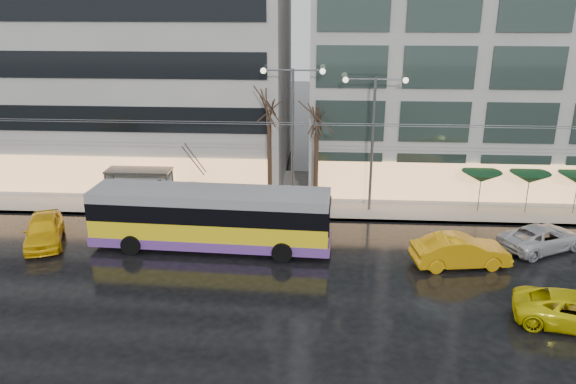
# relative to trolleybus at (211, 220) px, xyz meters

# --- Properties ---
(ground) EXTENTS (140.00, 140.00, 0.00)m
(ground) POSITION_rel_trolleybus_xyz_m (2.16, -4.64, -1.65)
(ground) COLOR black
(ground) RESTS_ON ground
(sidewalk) EXTENTS (80.00, 10.00, 0.15)m
(sidewalk) POSITION_rel_trolleybus_xyz_m (4.16, 9.36, -1.57)
(sidewalk) COLOR gray
(sidewalk) RESTS_ON ground
(kerb) EXTENTS (80.00, 0.10, 0.15)m
(kerb) POSITION_rel_trolleybus_xyz_m (4.16, 4.41, -1.57)
(kerb) COLOR slate
(kerb) RESTS_ON ground
(building_left) EXTENTS (34.00, 14.00, 22.00)m
(building_left) POSITION_rel_trolleybus_xyz_m (-13.84, 14.36, 9.50)
(building_left) COLOR #9E9B97
(building_left) RESTS_ON sidewalk
(building_right) EXTENTS (32.00, 14.00, 25.00)m
(building_right) POSITION_rel_trolleybus_xyz_m (21.16, 14.36, 11.00)
(building_right) COLOR #9E9B97
(building_right) RESTS_ON sidewalk
(trolleybus) EXTENTS (13.26, 5.42, 6.09)m
(trolleybus) POSITION_rel_trolleybus_xyz_m (0.00, 0.00, 0.00)
(trolleybus) COLOR yellow
(trolleybus) RESTS_ON ground
(catenary) EXTENTS (42.24, 5.12, 7.00)m
(catenary) POSITION_rel_trolleybus_xyz_m (3.16, 3.30, 2.60)
(catenary) COLOR #595B60
(catenary) RESTS_ON ground
(bus_shelter) EXTENTS (4.20, 1.60, 2.51)m
(bus_shelter) POSITION_rel_trolleybus_xyz_m (-6.22, 6.05, 0.31)
(bus_shelter) COLOR #595B60
(bus_shelter) RESTS_ON sidewalk
(street_lamp_near) EXTENTS (3.96, 0.36, 9.03)m
(street_lamp_near) POSITION_rel_trolleybus_xyz_m (4.16, 6.16, 4.34)
(street_lamp_near) COLOR #595B60
(street_lamp_near) RESTS_ON sidewalk
(street_lamp_far) EXTENTS (3.96, 0.36, 8.53)m
(street_lamp_far) POSITION_rel_trolleybus_xyz_m (9.16, 6.16, 4.07)
(street_lamp_far) COLOR #595B60
(street_lamp_far) RESTS_ON sidewalk
(tree_a) EXTENTS (3.20, 3.20, 8.40)m
(tree_a) POSITION_rel_trolleybus_xyz_m (2.66, 6.36, 5.44)
(tree_a) COLOR black
(tree_a) RESTS_ON sidewalk
(tree_b) EXTENTS (3.20, 3.20, 7.70)m
(tree_b) POSITION_rel_trolleybus_xyz_m (5.66, 6.56, 4.75)
(tree_b) COLOR black
(tree_b) RESTS_ON sidewalk
(parasol_a) EXTENTS (2.50, 2.50, 2.65)m
(parasol_a) POSITION_rel_trolleybus_xyz_m (16.16, 6.36, 0.80)
(parasol_a) COLOR #595B60
(parasol_a) RESTS_ON sidewalk
(parasol_b) EXTENTS (2.50, 2.50, 2.65)m
(parasol_b) POSITION_rel_trolleybus_xyz_m (19.16, 6.36, 0.80)
(parasol_b) COLOR #595B60
(parasol_b) RESTS_ON sidewalk
(taxi_a) EXTENTS (3.58, 5.20, 1.64)m
(taxi_a) POSITION_rel_trolleybus_xyz_m (-9.56, -0.05, -0.83)
(taxi_a) COLOR yellow
(taxi_a) RESTS_ON ground
(taxi_b) EXTENTS (5.21, 2.49, 1.65)m
(taxi_b) POSITION_rel_trolleybus_xyz_m (13.30, -1.40, -0.83)
(taxi_b) COLOR orange
(taxi_b) RESTS_ON ground
(sedan_silver) EXTENTS (5.48, 4.41, 1.39)m
(sedan_silver) POSITION_rel_trolleybus_xyz_m (18.28, 0.96, -0.96)
(sedan_silver) COLOR silver
(sedan_silver) RESTS_ON ground
(pedestrian_a) EXTENTS (1.21, 1.22, 2.19)m
(pedestrian_a) POSITION_rel_trolleybus_xyz_m (-2.05, 4.76, -0.08)
(pedestrian_a) COLOR black
(pedestrian_a) RESTS_ON sidewalk
(pedestrian_b) EXTENTS (1.01, 0.97, 1.64)m
(pedestrian_b) POSITION_rel_trolleybus_xyz_m (-4.76, 6.44, -0.68)
(pedestrian_b) COLOR black
(pedestrian_b) RESTS_ON sidewalk
(pedestrian_c) EXTENTS (1.30, 0.96, 2.11)m
(pedestrian_c) POSITION_rel_trolleybus_xyz_m (-6.51, 4.93, -0.38)
(pedestrian_c) COLOR black
(pedestrian_c) RESTS_ON sidewalk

